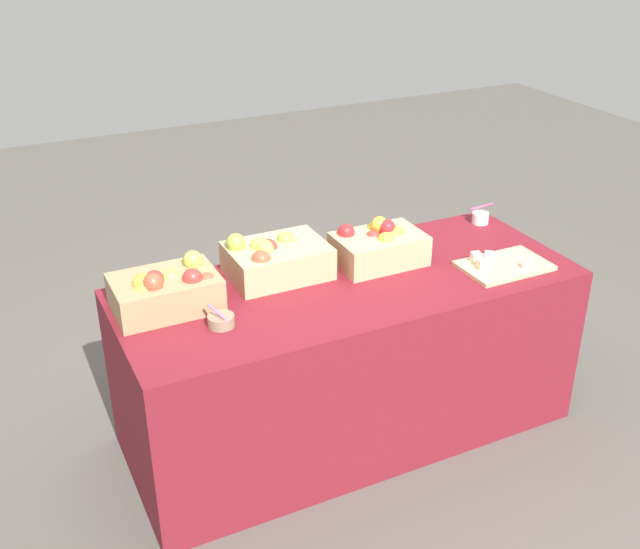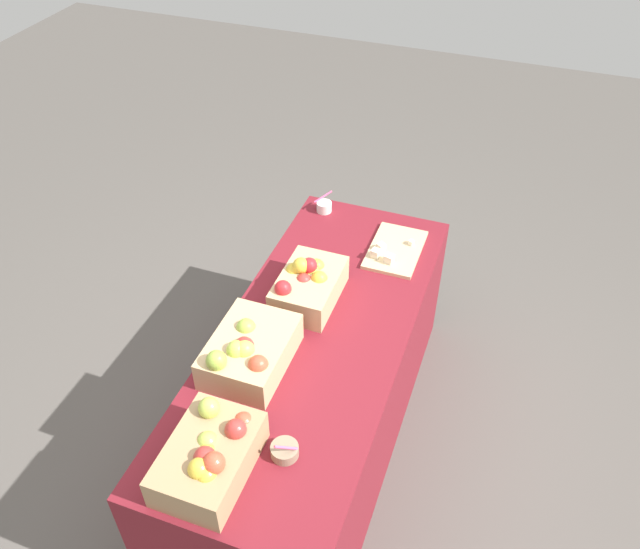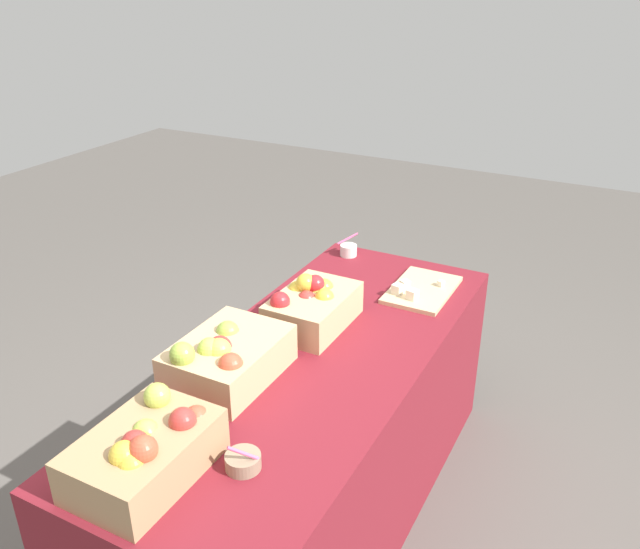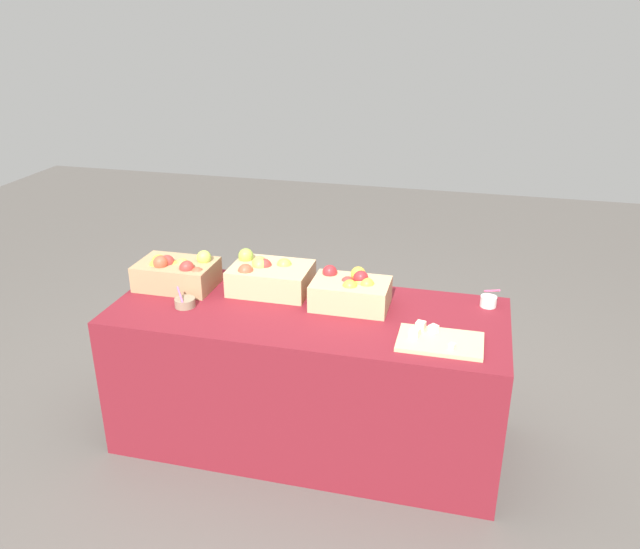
# 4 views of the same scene
# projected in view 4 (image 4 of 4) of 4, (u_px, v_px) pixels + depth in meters

# --- Properties ---
(ground_plane) EXTENTS (10.00, 10.00, 0.00)m
(ground_plane) POSITION_uv_depth(u_px,v_px,m) (308.00, 436.00, 3.38)
(ground_plane) COLOR #56514C
(table) EXTENTS (1.90, 0.76, 0.74)m
(table) POSITION_uv_depth(u_px,v_px,m) (308.00, 376.00, 3.23)
(table) COLOR maroon
(table) RESTS_ON ground_plane
(apple_crate_left) EXTENTS (0.39, 0.27, 0.19)m
(apple_crate_left) POSITION_uv_depth(u_px,v_px,m) (177.00, 272.00, 3.31)
(apple_crate_left) COLOR tan
(apple_crate_left) RESTS_ON table
(apple_crate_middle) EXTENTS (0.40, 0.29, 0.19)m
(apple_crate_middle) POSITION_uv_depth(u_px,v_px,m) (269.00, 276.00, 3.28)
(apple_crate_middle) COLOR tan
(apple_crate_middle) RESTS_ON table
(apple_crate_right) EXTENTS (0.37, 0.25, 0.19)m
(apple_crate_right) POSITION_uv_depth(u_px,v_px,m) (351.00, 291.00, 3.11)
(apple_crate_right) COLOR tan
(apple_crate_right) RESTS_ON table
(cutting_board_front) EXTENTS (0.37, 0.24, 0.06)m
(cutting_board_front) POSITION_uv_depth(u_px,v_px,m) (438.00, 341.00, 2.79)
(cutting_board_front) COLOR #D1B284
(cutting_board_front) RESTS_ON table
(sample_bowl_near) EXTENTS (0.09, 0.09, 0.10)m
(sample_bowl_near) POSITION_uv_depth(u_px,v_px,m) (489.00, 301.00, 3.12)
(sample_bowl_near) COLOR silver
(sample_bowl_near) RESTS_ON table
(sample_bowl_mid) EXTENTS (0.10, 0.10, 0.10)m
(sample_bowl_mid) POSITION_uv_depth(u_px,v_px,m) (185.00, 302.00, 3.12)
(sample_bowl_mid) COLOR gray
(sample_bowl_mid) RESTS_ON table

